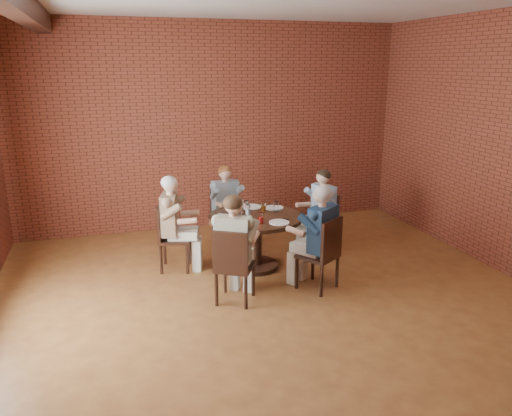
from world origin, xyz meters
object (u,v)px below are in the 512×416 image
object	(u,v)px
dining_table	(255,231)
diner_b	(226,207)
chair_b	(225,214)
chair_d	(233,264)
diner_c	(174,224)
smartphone	(286,221)
diner_e	(318,238)
diner_d	(235,249)
chair_e	(324,251)
chair_a	(324,220)
diner_a	(320,212)
chair_c	(169,234)

from	to	relation	value
dining_table	diner_b	world-z (taller)	diner_b
chair_b	chair_d	bearing A→B (deg)	-110.98
diner_c	smartphone	xyz separation A→B (m)	(1.36, -0.62, 0.11)
chair_d	diner_e	bearing A→B (deg)	-143.74
diner_c	diner_d	world-z (taller)	diner_d
chair_b	diner_e	distance (m)	2.01
dining_table	chair_e	distance (m)	1.09
chair_e	diner_e	bearing A→B (deg)	-90.00
chair_a	diner_b	bearing A→B (deg)	-130.59
chair_d	diner_c	bearing A→B (deg)	-38.10
diner_e	chair_e	bearing A→B (deg)	90.00
diner_c	chair_e	world-z (taller)	diner_c
diner_c	diner_e	size ratio (longest dim) A/B	0.98
chair_d	diner_d	size ratio (longest dim) A/B	0.71
chair_a	diner_d	bearing A→B (deg)	-69.25
chair_b	diner_e	world-z (taller)	diner_e
chair_a	chair_e	size ratio (longest dim) A/B	0.96
diner_d	diner_b	bearing A→B (deg)	-70.49
chair_e	diner_e	size ratio (longest dim) A/B	0.70
chair_b	chair_a	bearing A→B (deg)	-38.33
diner_d	dining_table	bearing A→B (deg)	-90.00
chair_a	diner_b	distance (m)	1.48
diner_a	chair_e	size ratio (longest dim) A/B	1.34
diner_c	smartphone	size ratio (longest dim) A/B	8.34
diner_e	dining_table	bearing A→B (deg)	-90.00
chair_e	smartphone	bearing A→B (deg)	-96.82
dining_table	diner_a	size ratio (longest dim) A/B	1.01
diner_d	chair_c	bearing A→B (deg)	-32.55
diner_d	diner_e	distance (m)	1.07
diner_b	diner_d	xyz separation A→B (m)	(-0.35, -1.83, 0.03)
chair_b	chair_c	world-z (taller)	chair_c
chair_b	diner_b	world-z (taller)	diner_b
diner_e	chair_c	bearing A→B (deg)	-67.48
smartphone	chair_d	bearing A→B (deg)	-120.43
dining_table	chair_c	xyz separation A→B (m)	(-1.13, 0.31, -0.03)
chair_d	chair_e	size ratio (longest dim) A/B	0.99
dining_table	diner_d	size ratio (longest dim) A/B	0.97
diner_c	diner_e	distance (m)	1.96
diner_b	smartphone	bearing A→B (deg)	-79.58
chair_d	diner_d	xyz separation A→B (m)	(0.04, 0.07, 0.15)
dining_table	chair_c	distance (m)	1.17
chair_a	chair_c	world-z (taller)	chair_c
chair_c	diner_d	xyz separation A→B (m)	(0.61, -1.19, 0.15)
chair_b	diner_b	size ratio (longest dim) A/B	0.71
chair_c	chair_d	xyz separation A→B (m)	(0.57, -1.26, 0.00)
diner_c	diner_e	world-z (taller)	diner_e
diner_d	chair_e	xyz separation A→B (m)	(1.12, -0.03, -0.15)
chair_b	diner_c	distance (m)	1.15
diner_b	diner_e	distance (m)	1.93
chair_c	smartphone	distance (m)	1.60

